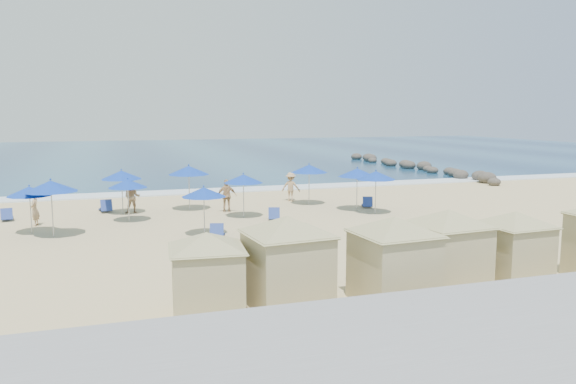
# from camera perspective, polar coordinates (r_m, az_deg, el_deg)

# --- Properties ---
(ground) EXTENTS (160.00, 160.00, 0.00)m
(ground) POSITION_cam_1_polar(r_m,az_deg,el_deg) (25.15, -5.68, -4.77)
(ground) COLOR #CBB480
(ground) RESTS_ON ground
(ocean) EXTENTS (160.00, 80.00, 0.06)m
(ocean) POSITION_cam_1_polar(r_m,az_deg,el_deg) (79.33, -14.39, 3.76)
(ocean) COLOR navy
(ocean) RESTS_ON ground
(surf_line) EXTENTS (160.00, 2.50, 0.08)m
(surf_line) POSITION_cam_1_polar(r_m,az_deg,el_deg) (40.19, -10.50, -0.01)
(surf_line) COLOR white
(surf_line) RESTS_ON ground
(seawall) EXTENTS (160.00, 6.10, 1.22)m
(seawall) POSITION_cam_1_polar(r_m,az_deg,el_deg) (12.70, 8.13, -14.72)
(seawall) COLOR gray
(seawall) RESTS_ON ground
(rock_jetty) EXTENTS (2.56, 26.66, 0.96)m
(rock_jetty) POSITION_cam_1_polar(r_m,az_deg,el_deg) (57.20, 12.68, 2.60)
(rock_jetty) COLOR #322D2A
(rock_jetty) RESTS_ON ground
(trash_bin) EXTENTS (0.96, 0.96, 0.81)m
(trash_bin) POSITION_cam_1_polar(r_m,az_deg,el_deg) (19.62, -7.96, -7.25)
(trash_bin) COLOR black
(trash_bin) RESTS_ON ground
(cabana_0) EXTENTS (4.09, 4.09, 2.57)m
(cabana_0) POSITION_cam_1_polar(r_m,az_deg,el_deg) (15.62, -8.23, -7.17)
(cabana_0) COLOR tan
(cabana_0) RESTS_ON ground
(cabana_1) EXTENTS (4.64, 4.64, 2.92)m
(cabana_1) POSITION_cam_1_polar(r_m,az_deg,el_deg) (16.13, -0.08, -5.87)
(cabana_1) COLOR tan
(cabana_1) RESTS_ON ground
(cabana_2) EXTENTS (4.50, 4.50, 2.83)m
(cabana_2) POSITION_cam_1_polar(r_m,az_deg,el_deg) (16.78, 10.72, -5.65)
(cabana_2) COLOR tan
(cabana_2) RESTS_ON ground
(cabana_3) EXTENTS (4.47, 4.47, 2.81)m
(cabana_3) POSITION_cam_1_polar(r_m,az_deg,el_deg) (18.45, 15.93, -4.61)
(cabana_3) COLOR tan
(cabana_3) RESTS_ON ground
(cabana_4) EXTENTS (4.12, 4.12, 2.59)m
(cabana_4) POSITION_cam_1_polar(r_m,az_deg,el_deg) (20.04, 22.02, -4.28)
(cabana_4) COLOR tan
(cabana_4) RESTS_ON ground
(umbrella_1) EXTENTS (2.02, 2.02, 2.30)m
(umbrella_1) POSITION_cam_1_polar(r_m,az_deg,el_deg) (28.35, -24.79, 0.07)
(umbrella_1) COLOR #A5A8AD
(umbrella_1) RESTS_ON ground
(umbrella_3) EXTENTS (2.34, 2.34, 2.66)m
(umbrella_3) POSITION_cam_1_polar(r_m,az_deg,el_deg) (27.22, -22.96, 0.54)
(umbrella_3) COLOR #A5A8AD
(umbrella_3) RESTS_ON ground
(umbrella_4) EXTENTS (2.21, 2.21, 2.51)m
(umbrella_4) POSITION_cam_1_polar(r_m,az_deg,el_deg) (32.21, -16.56, 1.67)
(umbrella_4) COLOR #A5A8AD
(umbrella_4) RESTS_ON ground
(umbrella_5) EXTENTS (2.00, 2.00, 2.28)m
(umbrella_5) POSITION_cam_1_polar(r_m,az_deg,el_deg) (29.85, -15.97, 0.82)
(umbrella_5) COLOR #A5A8AD
(umbrella_5) RESTS_ON ground
(umbrella_6) EXTENTS (2.03, 2.03, 2.32)m
(umbrella_6) POSITION_cam_1_polar(r_m,az_deg,el_deg) (25.64, -8.55, -0.01)
(umbrella_6) COLOR #A5A8AD
(umbrella_6) RESTS_ON ground
(umbrella_7) EXTENTS (2.34, 2.34, 2.66)m
(umbrella_7) POSITION_cam_1_polar(r_m,az_deg,el_deg) (32.62, -10.05, 2.19)
(umbrella_7) COLOR #A5A8AD
(umbrella_7) RESTS_ON ground
(umbrella_8) EXTENTS (2.12, 2.12, 2.41)m
(umbrella_8) POSITION_cam_1_polar(r_m,az_deg,el_deg) (29.96, -4.55, 1.36)
(umbrella_8) COLOR #A5A8AD
(umbrella_8) RESTS_ON ground
(umbrella_9) EXTENTS (2.23, 2.23, 2.54)m
(umbrella_9) POSITION_cam_1_polar(r_m,az_deg,el_deg) (34.18, 2.16, 2.39)
(umbrella_9) COLOR #A5A8AD
(umbrella_9) RESTS_ON ground
(umbrella_10) EXTENTS (2.22, 2.22, 2.53)m
(umbrella_10) POSITION_cam_1_polar(r_m,az_deg,el_deg) (32.26, 7.05, 1.98)
(umbrella_10) COLOR #A5A8AD
(umbrella_10) RESTS_ON ground
(umbrella_11) EXTENTS (2.17, 2.17, 2.47)m
(umbrella_11) POSITION_cam_1_polar(r_m,az_deg,el_deg) (31.39, 8.92, 1.68)
(umbrella_11) COLOR #A5A8AD
(umbrella_11) RESTS_ON ground
(beach_chair_1) EXTENTS (0.72, 1.33, 0.70)m
(beach_chair_1) POSITION_cam_1_polar(r_m,az_deg,el_deg) (32.69, -26.65, -2.19)
(beach_chair_1) COLOR navy
(beach_chair_1) RESTS_ON ground
(beach_chair_2) EXTENTS (0.77, 1.45, 0.77)m
(beach_chair_2) POSITION_cam_1_polar(r_m,az_deg,el_deg) (33.38, -18.03, -1.49)
(beach_chair_2) COLOR navy
(beach_chair_2) RESTS_ON ground
(beach_chair_3) EXTENTS (0.93, 1.47, 0.75)m
(beach_chair_3) POSITION_cam_1_polar(r_m,az_deg,el_deg) (25.30, -7.19, -4.12)
(beach_chair_3) COLOR navy
(beach_chair_3) RESTS_ON ground
(beach_chair_4) EXTENTS (0.92, 1.42, 0.72)m
(beach_chair_4) POSITION_cam_1_polar(r_m,az_deg,el_deg) (29.39, -1.43, -2.38)
(beach_chair_4) COLOR navy
(beach_chair_4) RESTS_ON ground
(beach_chair_5) EXTENTS (1.00, 1.41, 0.71)m
(beach_chair_5) POSITION_cam_1_polar(r_m,az_deg,el_deg) (33.55, 8.05, -1.17)
(beach_chair_5) COLOR navy
(beach_chair_5) RESTS_ON ground
(beachgoer_0) EXTENTS (0.49, 0.66, 1.65)m
(beachgoer_0) POSITION_cam_1_polar(r_m,az_deg,el_deg) (30.49, -24.33, -1.62)
(beachgoer_0) COLOR tan
(beachgoer_0) RESTS_ON ground
(beachgoer_1) EXTENTS (1.03, 0.89, 1.83)m
(beachgoer_1) POSITION_cam_1_polar(r_m,az_deg,el_deg) (32.43, -15.55, -0.50)
(beachgoer_1) COLOR tan
(beachgoer_1) RESTS_ON ground
(beachgoer_2) EXTENTS (1.16, 0.67, 1.86)m
(beachgoer_2) POSITION_cam_1_polar(r_m,az_deg,el_deg) (31.84, -6.23, -0.38)
(beachgoer_2) COLOR tan
(beachgoer_2) RESTS_ON ground
(beachgoer_3) EXTENTS (1.37, 1.19, 1.83)m
(beachgoer_3) POSITION_cam_1_polar(r_m,az_deg,el_deg) (35.66, 0.29, 0.54)
(beachgoer_3) COLOR tan
(beachgoer_3) RESTS_ON ground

